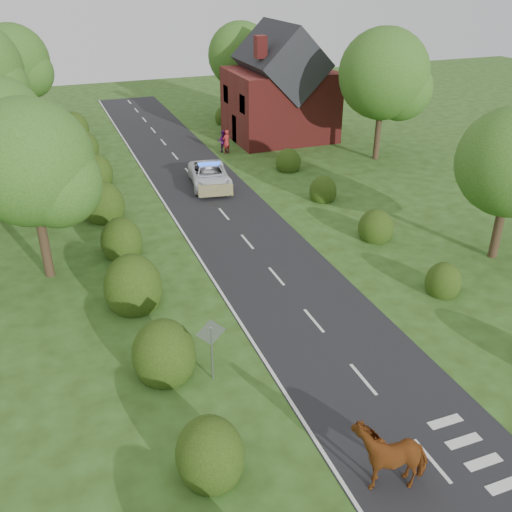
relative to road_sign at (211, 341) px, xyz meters
name	(u,v)px	position (x,y,z in m)	size (l,w,h in m)	color
ground	(363,380)	(5.00, -2.00, -1.65)	(120.00, 120.00, 0.00)	#2E4515
road	(229,220)	(5.00, 13.00, -1.64)	(6.00, 70.00, 0.02)	black
road_markings	(213,239)	(3.40, 10.93, -1.63)	(4.96, 70.00, 0.01)	white
hedgerow_left	(124,252)	(-1.51, 9.69, -0.91)	(2.75, 50.41, 3.00)	black
hedgerow_right	(364,220)	(11.60, 9.21, -1.10)	(2.10, 45.78, 2.10)	black
tree_left_a	(36,168)	(-4.75, 9.86, 3.69)	(5.74, 5.60, 8.38)	#332316
tree_left_b	(2,132)	(-6.25, 17.86, 3.39)	(5.74, 5.60, 8.07)	#332316
tree_left_d	(16,64)	(-5.23, 37.85, 3.98)	(6.15, 6.00, 8.89)	#332316
tree_right_b	(388,78)	(19.29, 19.84, 4.28)	(6.56, 6.40, 9.40)	#332316
tree_right_c	(244,58)	(14.27, 35.85, 3.69)	(6.15, 6.00, 8.58)	#332316
road_sign	(211,341)	(0.00, 0.00, 0.00)	(1.06, 0.08, 2.53)	gray
house	(280,92)	(14.49, 28.00, 2.13)	(8.00, 7.40, 9.17)	maroon
cow	(390,455)	(3.42, -6.00, -0.80)	(1.27, 2.40, 1.71)	brown
police_van	(210,175)	(5.63, 18.86, -0.92)	(3.17, 5.57, 1.60)	white
pedestrian_red	(226,142)	(8.92, 25.28, -0.74)	(0.67, 0.44, 1.83)	maroon
pedestrian_purple	(223,141)	(8.79, 25.74, -0.80)	(0.83, 0.65, 1.71)	#611669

